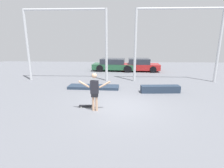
# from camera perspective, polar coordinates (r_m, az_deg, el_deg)

# --- Properties ---
(ground_plane) EXTENTS (36.00, 36.00, 0.00)m
(ground_plane) POSITION_cam_1_polar(r_m,az_deg,el_deg) (8.81, 2.66, -7.35)
(ground_plane) COLOR slate
(skateboarder) EXTENTS (1.47, 0.23, 1.80)m
(skateboarder) POSITION_cam_1_polar(r_m,az_deg,el_deg) (8.03, -5.73, -1.84)
(skateboarder) COLOR #DBAD89
(skateboarder) RESTS_ON ground_plane
(skateboard) EXTENTS (0.78, 0.29, 0.08)m
(skateboard) POSITION_cam_1_polar(r_m,az_deg,el_deg) (8.81, -8.27, -7.04)
(skateboard) COLOR black
(skateboard) RESTS_ON ground_plane
(grind_box) EXTENTS (2.45, 0.72, 0.44)m
(grind_box) POSITION_cam_1_polar(r_m,az_deg,el_deg) (11.44, 15.44, -1.58)
(grind_box) COLOR #28384C
(grind_box) RESTS_ON ground_plane
(manual_pad) EXTENTS (3.48, 1.10, 0.18)m
(manual_pad) POSITION_cam_1_polar(r_m,az_deg,el_deg) (12.07, -6.01, -0.96)
(manual_pad) COLOR #28384C
(manual_pad) RESTS_ON ground_plane
(canopy_support_left) EXTENTS (6.51, 0.20, 5.53)m
(canopy_support_left) POSITION_cam_1_polar(r_m,az_deg,el_deg) (14.50, -14.84, 14.77)
(canopy_support_left) COLOR silver
(canopy_support_left) RESTS_ON ground_plane
(canopy_support_right) EXTENTS (6.51, 0.20, 5.53)m
(canopy_support_right) POSITION_cam_1_polar(r_m,az_deg,el_deg) (14.51, 20.63, 14.35)
(canopy_support_right) COLOR silver
(canopy_support_right) RESTS_ON ground_plane
(parked_car_green) EXTENTS (4.69, 2.25, 1.30)m
(parked_car_green) POSITION_cam_1_polar(r_m,az_deg,el_deg) (18.77, 0.61, 6.30)
(parked_car_green) COLOR #28603D
(parked_car_green) RESTS_ON ground_plane
(parked_car_red) EXTENTS (4.00, 2.09, 1.33)m
(parked_car_red) POSITION_cam_1_polar(r_m,az_deg,el_deg) (18.78, 9.08, 6.13)
(parked_car_red) COLOR red
(parked_car_red) RESTS_ON ground_plane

